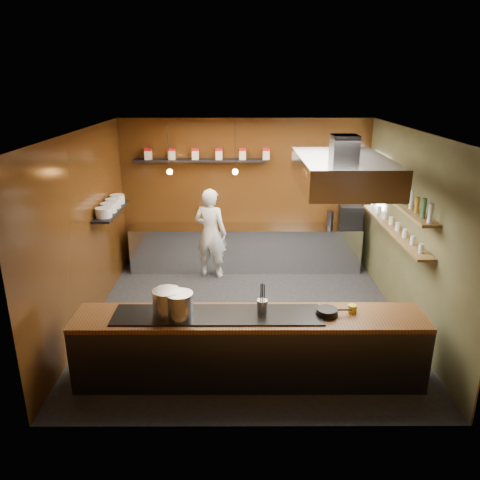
{
  "coord_description": "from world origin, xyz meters",
  "views": [
    {
      "loc": [
        -0.14,
        -6.8,
        3.71
      ],
      "look_at": [
        -0.12,
        0.4,
        1.23
      ],
      "focal_mm": 35.0,
      "sensor_mm": 36.0,
      "label": 1
    }
  ],
  "objects_px": {
    "extractor_hood": "(343,171)",
    "stockpot_small": "(167,302)",
    "stockpot_large": "(180,305)",
    "espresso_machine": "(350,216)",
    "chef": "(210,233)"
  },
  "relations": [
    {
      "from": "stockpot_large",
      "to": "espresso_machine",
      "type": "xyz_separation_m",
      "value": [
        2.96,
        3.86,
        0.02
      ]
    },
    {
      "from": "stockpot_small",
      "to": "chef",
      "type": "height_order",
      "value": "chef"
    },
    {
      "from": "stockpot_small",
      "to": "espresso_machine",
      "type": "relative_size",
      "value": 0.81
    },
    {
      "from": "espresso_machine",
      "to": "stockpot_small",
      "type": "bearing_deg",
      "value": -126.11
    },
    {
      "from": "extractor_hood",
      "to": "stockpot_small",
      "type": "xyz_separation_m",
      "value": [
        -2.33,
        -1.2,
        -1.4
      ]
    },
    {
      "from": "espresso_machine",
      "to": "chef",
      "type": "height_order",
      "value": "chef"
    },
    {
      "from": "stockpot_large",
      "to": "stockpot_small",
      "type": "distance_m",
      "value": 0.19
    },
    {
      "from": "espresso_machine",
      "to": "chef",
      "type": "xyz_separation_m",
      "value": [
        -2.78,
        -0.39,
        -0.23
      ]
    },
    {
      "from": "stockpot_large",
      "to": "extractor_hood",
      "type": "bearing_deg",
      "value": 30.62
    },
    {
      "from": "espresso_machine",
      "to": "chef",
      "type": "bearing_deg",
      "value": -168.59
    },
    {
      "from": "stockpot_large",
      "to": "espresso_machine",
      "type": "height_order",
      "value": "espresso_machine"
    },
    {
      "from": "stockpot_large",
      "to": "stockpot_small",
      "type": "height_order",
      "value": "stockpot_small"
    },
    {
      "from": "stockpot_large",
      "to": "stockpot_small",
      "type": "bearing_deg",
      "value": 155.57
    },
    {
      "from": "chef",
      "to": "extractor_hood",
      "type": "bearing_deg",
      "value": 150.93
    },
    {
      "from": "espresso_machine",
      "to": "extractor_hood",
      "type": "bearing_deg",
      "value": -103.75
    }
  ]
}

